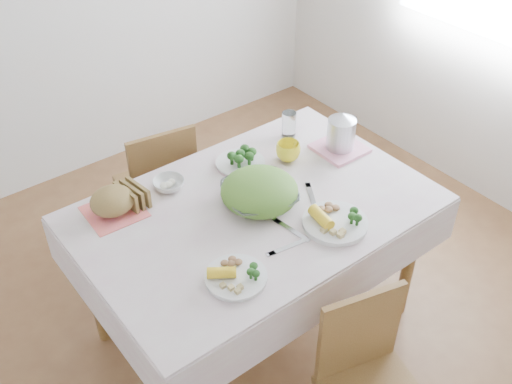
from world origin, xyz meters
TOP-DOWN VIEW (x-y plane):
  - floor at (0.00, 0.00)m, footprint 3.60×3.60m
  - dining_table at (0.00, 0.00)m, footprint 1.40×0.90m
  - tablecloth at (0.00, 0.00)m, footprint 1.50×1.00m
  - chair_far at (-0.05, 0.82)m, footprint 0.43×0.43m
  - salad_bowl at (0.03, 0.01)m, footprint 0.39×0.39m
  - dinner_plate_left at (-0.32, -0.29)m, footprint 0.33×0.33m
  - dinner_plate_right at (0.19, -0.30)m, footprint 0.37×0.37m
  - broccoli_plate at (0.13, 0.28)m, footprint 0.27×0.27m
  - napkin at (-0.49, 0.34)m, footprint 0.24×0.24m
  - bread_loaf at (-0.49, 0.34)m, footprint 0.20×0.19m
  - fruit_bowl at (-0.22, 0.34)m, footprint 0.15×0.15m
  - yellow_mug at (0.34, 0.19)m, footprint 0.15×0.15m
  - glass_tumbler at (0.48, 0.34)m, footprint 0.07×0.07m
  - pink_tray at (0.59, 0.09)m, footprint 0.23×0.23m
  - electric_kettle at (0.59, 0.09)m, footprint 0.18×0.18m
  - fork_left at (0.02, -0.21)m, footprint 0.05×0.19m
  - fork_right at (0.24, -0.10)m, footprint 0.12×0.17m
  - knife at (-0.05, -0.28)m, footprint 0.18×0.05m

SIDE VIEW (x-z plane):
  - floor at x=0.00m, z-range 0.00..0.00m
  - dining_table at x=0.00m, z-range 0.00..0.75m
  - chair_far at x=-0.05m, z-range 0.05..0.88m
  - tablecloth at x=0.00m, z-range 0.75..0.76m
  - napkin at x=-0.49m, z-range 0.76..0.77m
  - fork_left at x=0.02m, z-range 0.76..0.77m
  - fork_right at x=0.24m, z-range 0.76..0.77m
  - knife at x=-0.05m, z-range 0.76..0.77m
  - pink_tray at x=0.59m, z-range 0.76..0.78m
  - broccoli_plate at x=0.13m, z-range 0.76..0.78m
  - dinner_plate_left at x=-0.32m, z-range 0.76..0.78m
  - dinner_plate_right at x=0.19m, z-range 0.76..0.78m
  - fruit_bowl at x=-0.22m, z-range 0.76..0.81m
  - salad_bowl at x=0.03m, z-range 0.76..0.84m
  - yellow_mug at x=0.34m, z-range 0.76..0.85m
  - bread_loaf at x=-0.49m, z-range 0.76..0.88m
  - glass_tumbler at x=0.48m, z-range 0.76..0.89m
  - electric_kettle at x=0.59m, z-range 0.79..0.98m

